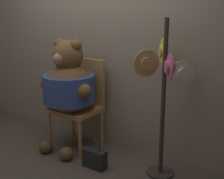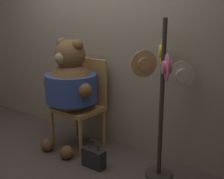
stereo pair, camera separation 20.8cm
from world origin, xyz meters
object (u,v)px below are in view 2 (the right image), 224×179
object	(u,v)px
teddy_bear	(71,84)
handbag_on_ground	(94,157)
chair	(83,99)
hat_display_rack	(163,91)

from	to	relation	value
teddy_bear	handbag_on_ground	world-z (taller)	teddy_bear
chair	hat_display_rack	distance (m)	1.19
teddy_bear	chair	bearing A→B (deg)	81.77
teddy_bear	handbag_on_ground	xyz separation A→B (m)	(0.52, -0.21, -0.68)
teddy_bear	handbag_on_ground	bearing A→B (deg)	-21.89
teddy_bear	hat_display_rack	bearing A→B (deg)	3.36
chair	hat_display_rack	size ratio (longest dim) A/B	0.67
hat_display_rack	teddy_bear	bearing A→B (deg)	-176.64
teddy_bear	handbag_on_ground	size ratio (longest dim) A/B	4.14
teddy_bear	hat_display_rack	world-z (taller)	hat_display_rack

